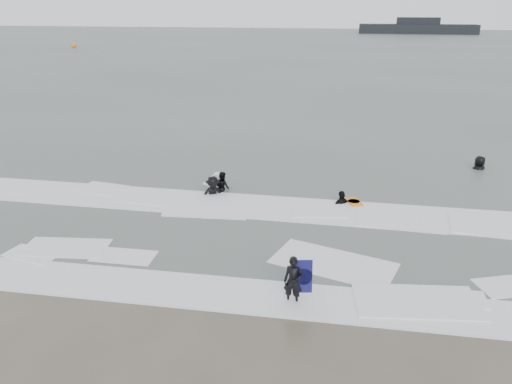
% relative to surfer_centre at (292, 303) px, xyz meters
% --- Properties ---
extents(ground, '(320.00, 320.00, 0.00)m').
position_rel_surfer_centre_xyz_m(ground, '(-2.10, 0.69, 0.00)').
color(ground, brown).
rests_on(ground, ground).
extents(sea, '(320.00, 320.00, 0.00)m').
position_rel_surfer_centre_xyz_m(sea, '(-2.10, 80.69, 0.06)').
color(sea, '#47544C').
rests_on(sea, ground).
extents(surfer_centre, '(0.57, 0.40, 1.47)m').
position_rel_surfer_centre_xyz_m(surfer_centre, '(0.00, 0.00, 0.00)').
color(surfer_centre, black).
rests_on(surfer_centre, ground).
extents(surfer_wading, '(0.90, 0.89, 1.47)m').
position_rel_surfer_centre_xyz_m(surfer_wading, '(-4.13, 8.38, 0.00)').
color(surfer_wading, black).
rests_on(surfer_wading, ground).
extents(surfer_breaker, '(1.30, 1.10, 1.75)m').
position_rel_surfer_centre_xyz_m(surfer_breaker, '(-4.40, 7.70, 0.00)').
color(surfer_breaker, black).
rests_on(surfer_breaker, ground).
extents(surfer_right_near, '(1.09, 0.93, 1.75)m').
position_rel_surfer_centre_xyz_m(surfer_right_near, '(1.19, 7.75, 0.00)').
color(surfer_right_near, black).
rests_on(surfer_right_near, ground).
extents(surfer_right_far, '(1.08, 0.91, 1.88)m').
position_rel_surfer_centre_xyz_m(surfer_right_far, '(7.94, 13.72, 0.00)').
color(surfer_right_far, black).
rests_on(surfer_right_far, ground).
extents(surf_foam, '(30.03, 9.06, 0.09)m').
position_rel_surfer_centre_xyz_m(surf_foam, '(-2.10, 4.39, 0.04)').
color(surf_foam, white).
rests_on(surf_foam, ground).
extents(bodyboards, '(7.07, 8.94, 1.25)m').
position_rel_surfer_centre_xyz_m(bodyboards, '(-0.87, 5.52, 0.50)').
color(bodyboards, '#10104C').
rests_on(bodyboards, ground).
extents(buoy, '(1.00, 1.00, 1.65)m').
position_rel_surfer_centre_xyz_m(buoy, '(-50.14, 77.29, 0.42)').
color(buoy, orange).
rests_on(buoy, ground).
extents(vessel_horizon, '(31.14, 5.56, 4.23)m').
position_rel_surfer_centre_xyz_m(vessel_horizon, '(18.45, 136.11, 1.57)').
color(vessel_horizon, black).
rests_on(vessel_horizon, ground).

